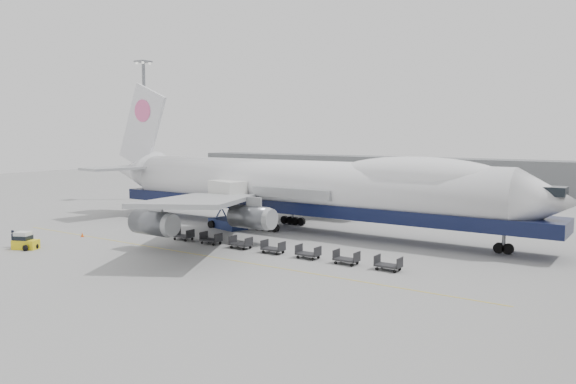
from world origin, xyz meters
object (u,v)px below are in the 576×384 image
Objects in this scene: baggage_tug at (25,241)px; ground_worker at (13,239)px; airliner at (304,186)px; catering_truck at (228,202)px.

baggage_tug is 1.91m from ground_worker.
airliner is 33.70m from ground_worker.
ground_worker is (-11.15, -22.50, -2.52)m from catering_truck.
ground_worker is at bearing -102.00° from catering_truck.
catering_truck reaches higher than ground_worker.
airliner is at bearing -51.79° from ground_worker.
airliner is 32.49m from baggage_tug.
airliner reaches higher than catering_truck.
catering_truck reaches higher than baggage_tug.
airliner is at bearing 38.39° from catering_truck.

